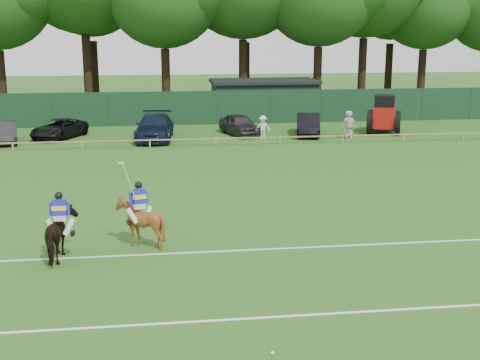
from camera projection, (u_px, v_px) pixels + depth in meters
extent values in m
plane|color=#1E4C14|center=(237.00, 241.00, 21.81)|extent=(160.00, 160.00, 0.00)
imported|color=black|center=(61.00, 235.00, 19.89)|extent=(0.89, 1.91, 1.60)
imported|color=brown|center=(140.00, 222.00, 21.08)|extent=(1.68, 1.80, 1.64)
imported|color=#2A292C|center=(5.00, 132.00, 40.20)|extent=(2.16, 4.19, 1.31)
imported|color=black|center=(59.00, 129.00, 41.85)|extent=(3.76, 4.95, 1.25)
imported|color=#101B33|center=(155.00, 127.00, 41.36)|extent=(2.73, 5.75, 1.62)
imported|color=#323134|center=(240.00, 125.00, 43.17)|extent=(2.77, 4.41, 1.40)
imported|color=black|center=(308.00, 125.00, 43.03)|extent=(2.44, 4.58, 1.43)
imported|color=silver|center=(263.00, 127.00, 41.66)|extent=(1.04, 0.69, 1.51)
imported|color=silver|center=(349.00, 126.00, 41.42)|extent=(1.03, 0.44, 1.75)
imported|color=beige|center=(349.00, 124.00, 42.13)|extent=(0.92, 0.66, 1.77)
cube|color=silver|center=(60.00, 217.00, 19.76)|extent=(0.36, 0.27, 0.18)
cube|color=#1A21C1|center=(59.00, 207.00, 19.69)|extent=(0.40, 0.31, 0.51)
cube|color=yellow|center=(59.00, 208.00, 19.69)|extent=(0.43, 0.29, 0.18)
sphere|color=black|center=(59.00, 196.00, 19.60)|extent=(0.25, 0.25, 0.25)
cylinder|color=silver|center=(69.00, 227.00, 19.81)|extent=(0.42, 0.33, 0.59)
cylinder|color=silver|center=(52.00, 227.00, 19.75)|extent=(0.42, 0.34, 0.59)
cube|color=silver|center=(139.00, 206.00, 20.95)|extent=(0.42, 0.35, 0.18)
cube|color=#1A21C1|center=(139.00, 196.00, 20.87)|extent=(0.47, 0.40, 0.51)
cube|color=yellow|center=(139.00, 197.00, 20.88)|extent=(0.49, 0.39, 0.18)
sphere|color=black|center=(138.00, 185.00, 20.79)|extent=(0.25, 0.25, 0.25)
cylinder|color=silver|center=(148.00, 214.00, 21.07)|extent=(0.40, 0.42, 0.59)
cylinder|color=silver|center=(132.00, 216.00, 20.87)|extent=(0.45, 0.30, 0.59)
cylinder|color=tan|center=(129.00, 180.00, 20.67)|extent=(0.42, 0.50, 1.17)
sphere|color=silver|center=(273.00, 353.00, 14.18)|extent=(0.09, 0.09, 0.09)
cube|color=silver|center=(268.00, 317.00, 16.02)|extent=(60.00, 0.10, 0.01)
cube|color=silver|center=(241.00, 250.00, 20.84)|extent=(60.00, 0.10, 0.01)
cube|color=#997F5B|center=(199.00, 139.00, 39.06)|extent=(62.00, 0.08, 0.08)
cube|color=#14351E|center=(191.00, 108.00, 47.55)|extent=(92.00, 0.04, 2.50)
cube|color=#14331E|center=(264.00, 100.00, 51.18)|extent=(8.00, 4.00, 2.80)
cube|color=black|center=(264.00, 81.00, 50.83)|extent=(8.40, 4.40, 0.24)
cube|color=#A2120E|center=(384.00, 116.00, 43.94)|extent=(2.28, 2.97, 1.43)
cube|color=black|center=(385.00, 102.00, 43.29)|extent=(1.74, 1.80, 0.99)
cylinder|color=black|center=(370.00, 122.00, 43.50)|extent=(0.90, 1.65, 1.65)
cylinder|color=black|center=(398.00, 123.00, 43.07)|extent=(0.90, 1.65, 1.65)
cylinder|color=black|center=(372.00, 124.00, 45.32)|extent=(0.62, 0.94, 0.88)
cylinder|color=black|center=(396.00, 125.00, 44.95)|extent=(0.62, 0.94, 0.88)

